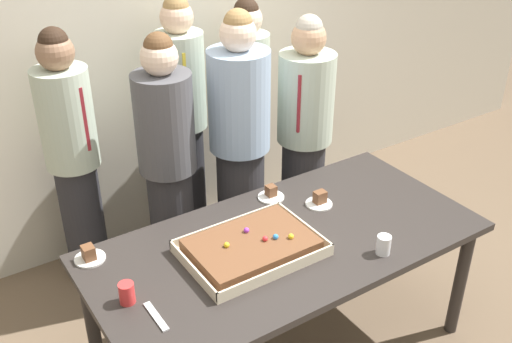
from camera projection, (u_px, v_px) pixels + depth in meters
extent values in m
cube|color=beige|center=(144.00, 25.00, 3.83)|extent=(8.00, 0.12, 3.00)
cube|color=#2D2826|center=(286.00, 242.00, 3.03)|extent=(2.02, 0.99, 0.04)
cylinder|color=#2D2826|center=(460.00, 281.00, 3.36)|extent=(0.07, 0.07, 0.73)
cylinder|color=#2D2826|center=(92.00, 322.00, 3.08)|extent=(0.07, 0.07, 0.73)
cylinder|color=#2D2826|center=(361.00, 214.00, 3.96)|extent=(0.07, 0.07, 0.73)
cube|color=beige|center=(251.00, 252.00, 2.92)|extent=(0.65, 0.47, 0.01)
cube|color=beige|center=(278.00, 272.00, 2.73)|extent=(0.65, 0.01, 0.05)
cube|color=beige|center=(227.00, 225.00, 3.07)|extent=(0.65, 0.01, 0.05)
cube|color=beige|center=(193.00, 270.00, 2.75)|extent=(0.01, 0.47, 0.05)
cube|color=beige|center=(304.00, 226.00, 3.05)|extent=(0.01, 0.47, 0.05)
cube|color=brown|center=(251.00, 246.00, 2.90)|extent=(0.58, 0.40, 0.06)
sphere|color=yellow|center=(291.00, 236.00, 2.89)|extent=(0.03, 0.03, 0.03)
sphere|color=yellow|center=(227.00, 245.00, 2.83)|extent=(0.03, 0.03, 0.03)
sphere|color=#2D84E0|center=(276.00, 237.00, 2.89)|extent=(0.03, 0.03, 0.03)
sphere|color=purple|center=(246.00, 230.00, 2.94)|extent=(0.03, 0.03, 0.03)
sphere|color=red|center=(265.00, 239.00, 2.88)|extent=(0.03, 0.03, 0.03)
cylinder|color=white|center=(271.00, 197.00, 3.36)|extent=(0.15, 0.15, 0.01)
cube|color=brown|center=(271.00, 191.00, 3.36)|extent=(0.05, 0.05, 0.06)
cylinder|color=white|center=(319.00, 204.00, 3.30)|extent=(0.15, 0.15, 0.01)
cube|color=brown|center=(320.00, 197.00, 3.29)|extent=(0.07, 0.05, 0.07)
cylinder|color=white|center=(90.00, 259.00, 2.87)|extent=(0.15, 0.15, 0.01)
cube|color=brown|center=(89.00, 253.00, 2.85)|extent=(0.06, 0.06, 0.07)
cylinder|color=white|center=(384.00, 245.00, 2.89)|extent=(0.07, 0.07, 0.10)
cylinder|color=red|center=(127.00, 293.00, 2.58)|extent=(0.07, 0.07, 0.10)
cube|color=silver|center=(156.00, 316.00, 2.52)|extent=(0.03, 0.20, 0.01)
cylinder|color=#28282D|center=(248.00, 173.00, 4.34)|extent=(0.25, 0.25, 0.84)
cylinder|color=#B7C6B2|center=(247.00, 79.00, 3.98)|extent=(0.31, 0.31, 0.61)
sphere|color=beige|center=(246.00, 19.00, 3.79)|extent=(0.21, 0.21, 0.21)
sphere|color=black|center=(246.00, 10.00, 3.76)|extent=(0.16, 0.16, 0.16)
cylinder|color=#28282D|center=(302.00, 192.00, 4.14)|extent=(0.29, 0.29, 0.81)
cylinder|color=#B7C6B2|center=(306.00, 98.00, 3.79)|extent=(0.36, 0.36, 0.59)
cube|color=maroon|center=(300.00, 104.00, 3.63)|extent=(0.04, 0.02, 0.38)
sphere|color=tan|center=(309.00, 38.00, 3.60)|extent=(0.22, 0.22, 0.22)
sphere|color=#B2A899|center=(309.00, 28.00, 3.57)|extent=(0.17, 0.17, 0.17)
cylinder|color=#28282D|center=(84.00, 223.00, 3.76)|extent=(0.26, 0.26, 0.85)
cylinder|color=#B7C6B2|center=(66.00, 119.00, 3.41)|extent=(0.32, 0.32, 0.60)
cube|color=maroon|center=(83.00, 120.00, 3.32)|extent=(0.04, 0.02, 0.38)
sphere|color=#8C664C|center=(55.00, 52.00, 3.22)|extent=(0.21, 0.21, 0.21)
sphere|color=black|center=(53.00, 42.00, 3.19)|extent=(0.16, 0.16, 0.16)
cylinder|color=#28282D|center=(188.00, 186.00, 4.10)|extent=(0.25, 0.25, 0.92)
cylinder|color=#B7C6B2|center=(181.00, 81.00, 3.73)|extent=(0.31, 0.31, 0.62)
cube|color=gold|center=(187.00, 84.00, 3.59)|extent=(0.04, 0.02, 0.39)
sphere|color=beige|center=(177.00, 17.00, 3.53)|extent=(0.20, 0.20, 0.20)
sphere|color=olive|center=(176.00, 8.00, 3.50)|extent=(0.16, 0.16, 0.16)
cylinder|color=#28282D|center=(173.00, 228.00, 3.72)|extent=(0.27, 0.27, 0.85)
cylinder|color=#4C4C51|center=(165.00, 123.00, 3.37)|extent=(0.34, 0.34, 0.59)
sphere|color=beige|center=(159.00, 57.00, 3.18)|extent=(0.21, 0.21, 0.21)
sphere|color=brown|center=(158.00, 47.00, 3.15)|extent=(0.16, 0.16, 0.16)
cylinder|color=#28282D|center=(241.00, 208.00, 3.88)|extent=(0.30, 0.30, 0.89)
cylinder|color=#93ADCC|center=(239.00, 101.00, 3.51)|extent=(0.37, 0.37, 0.61)
sphere|color=beige|center=(238.00, 34.00, 3.31)|extent=(0.21, 0.21, 0.21)
sphere|color=olive|center=(238.00, 23.00, 3.29)|extent=(0.17, 0.17, 0.17)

